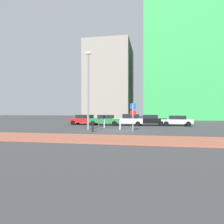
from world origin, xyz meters
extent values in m
plane|color=#38383A|center=(0.00, 0.00, 0.00)|extent=(120.00, 120.00, 0.00)
cube|color=#93513D|center=(0.00, -6.30, 0.07)|extent=(40.00, 3.75, 0.14)
cube|color=red|center=(-6.08, 7.80, 0.62)|extent=(4.10, 2.02, 0.61)
cube|color=black|center=(-6.00, 7.79, 1.18)|extent=(2.27, 1.75, 0.49)
cylinder|color=black|center=(-7.50, 7.03, 0.32)|extent=(0.65, 0.27, 0.64)
cylinder|color=black|center=(-7.37, 8.76, 0.32)|extent=(0.65, 0.27, 0.64)
cylinder|color=black|center=(-4.79, 6.83, 0.32)|extent=(0.65, 0.27, 0.64)
cylinder|color=black|center=(-4.66, 8.56, 0.32)|extent=(0.65, 0.27, 0.64)
cube|color=#237238|center=(-2.95, 7.36, 0.64)|extent=(4.37, 1.91, 0.64)
cube|color=black|center=(-2.81, 7.36, 1.19)|extent=(2.05, 1.73, 0.46)
cylinder|color=black|center=(-4.41, 6.41, 0.32)|extent=(0.64, 0.23, 0.64)
cylinder|color=black|center=(-4.44, 8.26, 0.32)|extent=(0.64, 0.23, 0.64)
cylinder|color=black|center=(-1.46, 6.45, 0.32)|extent=(0.64, 0.23, 0.64)
cylinder|color=black|center=(-1.48, 8.30, 0.32)|extent=(0.64, 0.23, 0.64)
cube|color=white|center=(0.24, 7.47, 0.64)|extent=(4.02, 1.83, 0.65)
cube|color=black|center=(0.63, 7.48, 1.26)|extent=(2.18, 1.64, 0.59)
cylinder|color=black|center=(-1.10, 6.57, 0.32)|extent=(0.64, 0.23, 0.64)
cylinder|color=black|center=(-1.14, 8.31, 0.32)|extent=(0.64, 0.23, 0.64)
cylinder|color=black|center=(1.61, 6.64, 0.32)|extent=(0.64, 0.23, 0.64)
cylinder|color=black|center=(1.57, 8.37, 0.32)|extent=(0.64, 0.23, 0.64)
cube|color=black|center=(3.19, 7.95, 0.65)|extent=(4.35, 1.91, 0.65)
cube|color=black|center=(3.20, 7.95, 1.21)|extent=(1.99, 1.65, 0.47)
cylinder|color=black|center=(1.78, 7.03, 0.32)|extent=(0.65, 0.25, 0.64)
cylinder|color=black|center=(1.69, 8.71, 0.32)|extent=(0.65, 0.25, 0.64)
cylinder|color=black|center=(4.68, 7.18, 0.32)|extent=(0.65, 0.25, 0.64)
cylinder|color=black|center=(4.59, 8.87, 0.32)|extent=(0.65, 0.25, 0.64)
cube|color=#B7BABF|center=(6.61, 7.91, 0.60)|extent=(4.02, 1.74, 0.56)
cube|color=black|center=(6.71, 7.90, 1.12)|extent=(2.06, 1.58, 0.47)
cylinder|color=black|center=(5.24, 7.07, 0.32)|extent=(0.64, 0.23, 0.64)
cylinder|color=black|center=(5.26, 8.77, 0.32)|extent=(0.64, 0.23, 0.64)
cylinder|color=black|center=(7.96, 7.04, 0.32)|extent=(0.64, 0.23, 0.64)
cylinder|color=black|center=(7.98, 8.74, 0.32)|extent=(0.64, 0.23, 0.64)
cylinder|color=gray|center=(1.54, -0.24, 1.37)|extent=(0.10, 0.10, 2.75)
cube|color=#1447B7|center=(1.54, -0.24, 2.44)|extent=(0.55, 0.10, 0.55)
cylinder|color=red|center=(1.54, -0.24, 1.82)|extent=(0.60, 0.10, 0.60)
cylinder|color=#4C4C51|center=(-2.15, 0.86, 0.56)|extent=(0.08, 0.08, 1.13)
cube|color=black|center=(-2.15, 0.86, 1.27)|extent=(0.18, 0.14, 0.28)
cylinder|color=gray|center=(-3.26, 0.68, 3.96)|extent=(0.20, 0.20, 7.93)
ellipsoid|color=silver|center=(-3.26, 0.68, 8.08)|extent=(0.70, 0.36, 0.30)
cylinder|color=#B7B7BC|center=(-2.04, 2.94, 0.52)|extent=(0.14, 0.14, 1.05)
cylinder|color=#B7B7BC|center=(0.05, 1.34, 0.50)|extent=(0.18, 0.18, 1.00)
cylinder|color=black|center=(-2.17, -1.39, 0.53)|extent=(0.15, 0.15, 1.06)
cube|color=green|center=(10.16, 32.65, 15.61)|extent=(16.76, 17.57, 31.21)
cube|color=gray|center=(-7.55, 34.83, 9.86)|extent=(11.46, 15.30, 19.71)
camera|label=1|loc=(3.17, -19.93, 2.02)|focal=32.53mm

